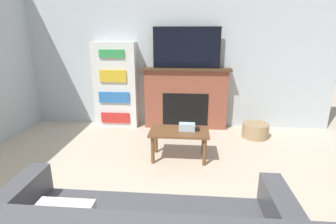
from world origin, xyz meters
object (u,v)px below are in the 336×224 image
(storage_basket, at_px, (255,130))
(bookshelf, at_px, (116,86))
(coffee_table, at_px, (179,135))
(fireplace, at_px, (186,98))
(tv, at_px, (187,48))

(storage_basket, bearing_deg, bookshelf, 171.19)
(coffee_table, bearing_deg, bookshelf, 133.66)
(fireplace, relative_size, coffee_table, 1.95)
(fireplace, height_order, coffee_table, fireplace)
(fireplace, bearing_deg, storage_basket, -18.80)
(coffee_table, relative_size, storage_basket, 1.86)
(tv, bearing_deg, coffee_table, -92.52)
(tv, distance_m, storage_basket, 1.85)
(fireplace, xyz_separation_m, coffee_table, (-0.06, -1.32, -0.21))
(coffee_table, distance_m, storage_basket, 1.57)
(coffee_table, height_order, bookshelf, bookshelf)
(bookshelf, bearing_deg, storage_basket, -8.81)
(bookshelf, bearing_deg, fireplace, 0.98)
(tv, height_order, storage_basket, tv)
(storage_basket, bearing_deg, fireplace, 161.20)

